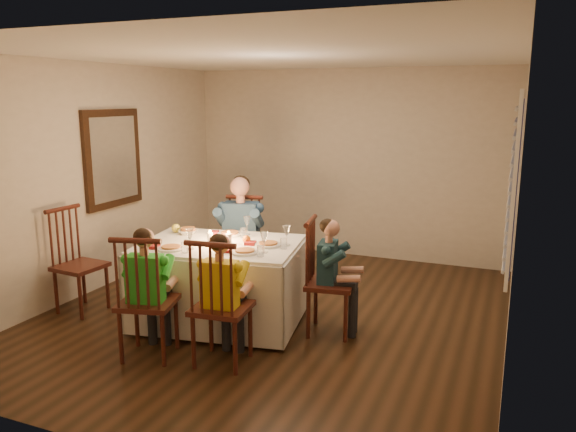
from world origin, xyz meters
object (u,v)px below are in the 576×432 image
at_px(chair_end, 330,332).
at_px(child_teal, 330,332).
at_px(chair_extra, 84,311).
at_px(serving_bowl, 188,232).
at_px(dining_table, 220,266).
at_px(child_green, 151,356).
at_px(chair_near_right, 223,362).
at_px(child_yellow, 223,362).
at_px(chair_near_left, 151,356).
at_px(chair_adult, 242,292).
at_px(adult, 242,292).

distance_m(chair_end, child_teal, 0.00).
height_order(chair_extra, serving_bowl, serving_bowl).
xyz_separation_m(dining_table, child_green, (-0.20, -0.91, -0.58)).
xyz_separation_m(chair_near_right, serving_bowl, (-0.93, 0.97, 0.84)).
bearing_deg(child_green, chair_end, -155.26).
height_order(chair_extra, child_teal, child_teal).
distance_m(child_yellow, child_teal, 1.14).
xyz_separation_m(dining_table, chair_near_left, (-0.20, -0.91, -0.58)).
bearing_deg(chair_near_left, chair_adult, -104.85).
bearing_deg(dining_table, chair_near_right, -69.56).
bearing_deg(chair_near_right, child_green, 5.79).
height_order(chair_near_right, child_green, child_green).
relative_size(dining_table, child_green, 1.50).
bearing_deg(child_yellow, chair_near_left, 5.79).
xyz_separation_m(child_green, child_teal, (1.29, 1.08, 0.00)).
relative_size(chair_adult, child_teal, 1.00).
relative_size(chair_adult, chair_end, 1.00).
bearing_deg(child_teal, chair_end, -9.14).
distance_m(adult, serving_bowl, 1.10).
relative_size(dining_table, chair_near_right, 1.56).
distance_m(dining_table, serving_bowl, 0.58).
distance_m(chair_adult, child_green, 1.76).
bearing_deg(child_green, child_teal, -155.26).
distance_m(dining_table, chair_extra, 1.63).
relative_size(child_yellow, serving_bowl, 5.83).
bearing_deg(dining_table, child_yellow, -69.56).
bearing_deg(adult, child_yellow, -80.84).
xyz_separation_m(chair_adult, chair_near_right, (0.66, -1.63, 0.00)).
relative_size(chair_extra, child_green, 0.96).
relative_size(chair_near_right, chair_extra, 1.00).
relative_size(dining_table, chair_extra, 1.56).
relative_size(chair_adult, chair_near_left, 1.00).
relative_size(dining_table, chair_adult, 1.56).
bearing_deg(chair_adult, dining_table, -89.04).
relative_size(chair_extra, adult, 0.82).
bearing_deg(dining_table, child_teal, -0.73).
bearing_deg(child_yellow, chair_adult, -73.78).
height_order(chair_end, child_teal, child_teal).
height_order(dining_table, child_teal, dining_table).
relative_size(chair_near_left, adult, 0.82).
bearing_deg(chair_end, adult, 53.20).
bearing_deg(adult, child_teal, -40.54).
xyz_separation_m(chair_end, serving_bowl, (-1.57, 0.03, 0.84)).
relative_size(dining_table, child_teal, 1.55).
distance_m(chair_near_left, chair_end, 1.68).
distance_m(dining_table, chair_near_right, 1.07).
distance_m(chair_end, chair_extra, 2.62).
distance_m(chair_near_right, serving_bowl, 1.59).
xyz_separation_m(chair_adult, chair_end, (1.30, -0.68, 0.00)).
height_order(chair_near_right, chair_extra, chair_near_right).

